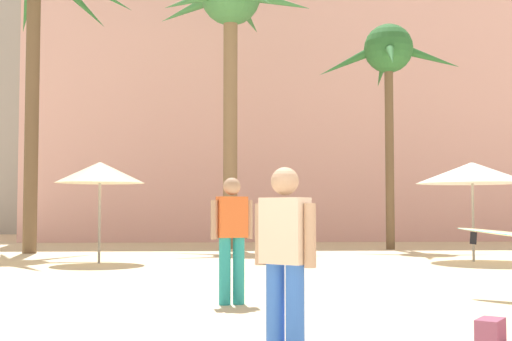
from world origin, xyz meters
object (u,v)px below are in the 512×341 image
at_px(palm_tree_right, 388,60).
at_px(person_mid_center, 232,235).
at_px(person_mid_left, 285,256).
at_px(cafe_umbrella_1, 100,173).
at_px(palm_tree_far_right, 231,15).
at_px(cafe_umbrella_0, 472,173).

distance_m(palm_tree_right, person_mid_center, 14.40).
relative_size(person_mid_left, person_mid_center, 0.96).
xyz_separation_m(person_mid_left, person_mid_center, (-0.41, 3.62, 0.04)).
bearing_deg(person_mid_left, cafe_umbrella_1, 56.63).
xyz_separation_m(palm_tree_far_right, person_mid_left, (0.30, -16.84, -6.83)).
xyz_separation_m(cafe_umbrella_1, person_mid_left, (3.48, -10.79, -1.26)).
xyz_separation_m(palm_tree_right, palm_tree_far_right, (-5.10, 0.82, 1.62)).
relative_size(palm_tree_right, palm_tree_far_right, 0.77).
height_order(cafe_umbrella_0, person_mid_left, cafe_umbrella_0).
relative_size(cafe_umbrella_0, person_mid_left, 1.66).
xyz_separation_m(cafe_umbrella_0, person_mid_center, (-6.04, -7.31, -1.24)).
relative_size(palm_tree_right, cafe_umbrella_0, 2.64).
bearing_deg(palm_tree_far_right, person_mid_center, -90.48).
height_order(palm_tree_right, person_mid_center, palm_tree_right).
relative_size(palm_tree_far_right, cafe_umbrella_0, 3.43).
distance_m(cafe_umbrella_0, person_mid_center, 9.56).
height_order(cafe_umbrella_1, person_mid_left, cafe_umbrella_1).
bearing_deg(person_mid_center, cafe_umbrella_0, 122.64).
relative_size(palm_tree_far_right, cafe_umbrella_1, 3.90).
height_order(cafe_umbrella_0, cafe_umbrella_1, cafe_umbrella_0).
distance_m(cafe_umbrella_0, person_mid_left, 12.36).
bearing_deg(cafe_umbrella_0, person_mid_center, -129.59).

